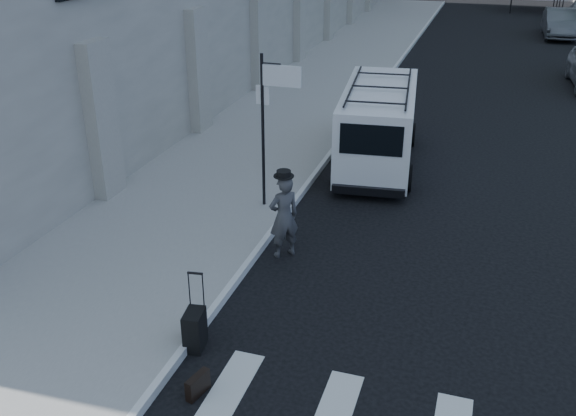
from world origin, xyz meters
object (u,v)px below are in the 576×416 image
Objects in this scene: briefcase at (198,385)px; cargo_van at (379,124)px; suitcase at (195,330)px; businessman at (284,217)px; parked_car_b at (560,23)px.

cargo_van is at bearing 100.11° from briefcase.
briefcase is 0.35× the size of suitcase.
briefcase is at bearing -100.47° from cargo_van.
cargo_van reaches higher than businessman.
parked_car_b reaches higher than suitcase.
businessman is 3.94× the size of briefcase.
businessman reaches higher than suitcase.
briefcase is at bearing -103.24° from parked_car_b.
parked_car_b is at bearing -147.08° from businessman.
suitcase is 9.18m from cargo_van.
businessman is at bearing -105.21° from parked_car_b.
cargo_van is (0.80, 5.76, 0.24)m from businessman.
cargo_van is at bearing -141.38° from businessman.
suitcase reaches higher than briefcase.
parked_car_b is at bearing 68.63° from suitcase.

